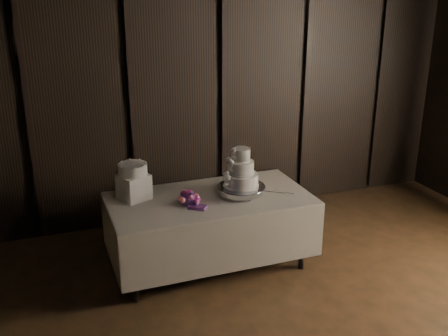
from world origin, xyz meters
TOP-DOWN VIEW (x-y plane):
  - room at (0.00, 0.00)m, footprint 6.08×7.08m
  - display_table at (-0.61, 2.22)m, footprint 2.00×1.05m
  - cake_stand at (-0.29, 2.18)m, footprint 0.52×0.52m
  - wedding_cake at (-0.32, 2.16)m, footprint 0.37×0.33m
  - bouquet at (-0.85, 2.12)m, footprint 0.44×0.46m
  - box_pedestal at (-1.31, 2.44)m, footprint 0.34×0.34m
  - small_cake at (-1.31, 2.44)m, footprint 0.31×0.31m
  - cake_knife at (0.02, 2.13)m, footprint 0.31×0.24m

SIDE VIEW (x-z plane):
  - display_table at x=-0.61m, z-range 0.04..0.80m
  - cake_knife at x=0.02m, z-range 0.76..0.77m
  - cake_stand at x=-0.29m, z-range 0.76..0.85m
  - bouquet at x=-0.85m, z-range 0.73..0.91m
  - box_pedestal at x=-1.31m, z-range 0.76..1.01m
  - wedding_cake at x=-0.32m, z-range 0.81..1.20m
  - small_cake at x=-1.31m, z-range 1.01..1.12m
  - room at x=0.00m, z-range -0.04..3.04m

